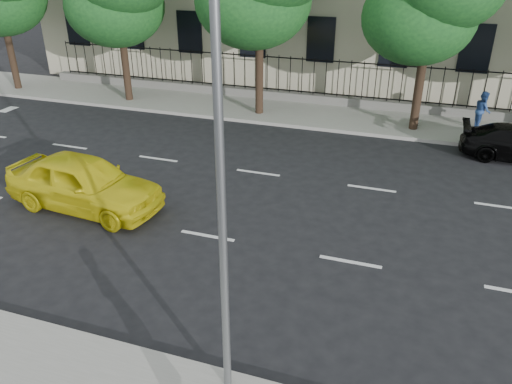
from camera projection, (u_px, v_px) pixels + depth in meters
ground at (166, 288)px, 11.86m from camera, size 120.00×120.00×0.00m
far_sidewalk at (304, 113)px, 23.68m from camera, size 60.00×4.00×0.15m
lane_markings at (236, 200)px, 15.88m from camera, size 49.60×4.62×0.01m
iron_fence at (313, 92)px, 24.86m from camera, size 30.00×0.50×2.20m
street_light at (232, 111)px, 7.34m from camera, size 0.25×3.32×8.05m
yellow_taxi at (84, 183)px, 15.11m from camera, size 5.10×2.39×1.69m
pedestrian_far at (483, 110)px, 21.25m from camera, size 0.73×0.87×1.60m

